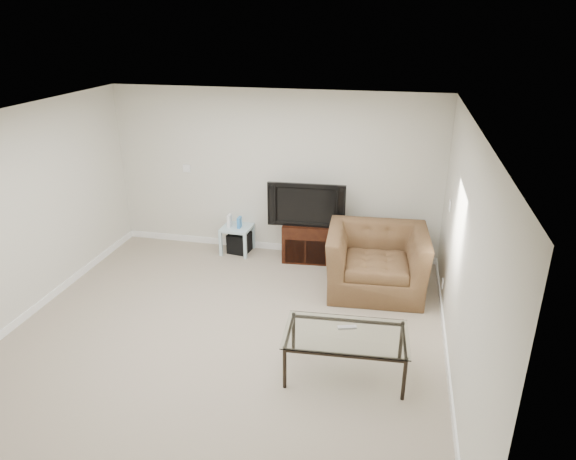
% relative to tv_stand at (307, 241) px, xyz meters
% --- Properties ---
extents(floor, '(5.00, 5.00, 0.00)m').
position_rel_tv_stand_xyz_m(floor, '(-0.55, -2.28, -0.29)').
color(floor, tan).
rests_on(floor, ground).
extents(ceiling, '(5.00, 5.00, 0.00)m').
position_rel_tv_stand_xyz_m(ceiling, '(-0.55, -2.28, 2.21)').
color(ceiling, white).
rests_on(ceiling, ground).
extents(wall_back, '(5.00, 0.02, 2.50)m').
position_rel_tv_stand_xyz_m(wall_back, '(-0.55, 0.22, 0.96)').
color(wall_back, silver).
rests_on(wall_back, ground).
extents(wall_left, '(0.02, 5.00, 2.50)m').
position_rel_tv_stand_xyz_m(wall_left, '(-3.05, -2.28, 0.96)').
color(wall_left, silver).
rests_on(wall_left, ground).
extents(wall_right, '(0.02, 5.00, 2.50)m').
position_rel_tv_stand_xyz_m(wall_right, '(1.95, -2.28, 0.96)').
color(wall_right, silver).
rests_on(wall_right, ground).
extents(plate_back, '(0.12, 0.02, 0.12)m').
position_rel_tv_stand_xyz_m(plate_back, '(-1.95, 0.21, 0.96)').
color(plate_back, white).
rests_on(plate_back, wall_back).
extents(plate_right_switch, '(0.02, 0.09, 0.13)m').
position_rel_tv_stand_xyz_m(plate_right_switch, '(1.93, -0.68, 0.96)').
color(plate_right_switch, white).
rests_on(plate_right_switch, wall_right).
extents(plate_right_outlet, '(0.02, 0.08, 0.12)m').
position_rel_tv_stand_xyz_m(plate_right_outlet, '(1.93, -0.98, 0.01)').
color(plate_right_outlet, white).
rests_on(plate_right_outlet, wall_right).
extents(tv_stand, '(0.74, 0.54, 0.59)m').
position_rel_tv_stand_xyz_m(tv_stand, '(0.00, 0.00, 0.00)').
color(tv_stand, black).
rests_on(tv_stand, floor).
extents(dvd_player, '(0.44, 0.32, 0.06)m').
position_rel_tv_stand_xyz_m(dvd_player, '(0.00, -0.04, 0.20)').
color(dvd_player, black).
rests_on(dvd_player, tv_stand).
extents(television, '(1.06, 0.27, 0.65)m').
position_rel_tv_stand_xyz_m(television, '(0.00, -0.03, 0.62)').
color(television, black).
rests_on(television, tv_stand).
extents(side_table, '(0.46, 0.46, 0.43)m').
position_rel_tv_stand_xyz_m(side_table, '(-1.11, 0.00, -0.08)').
color(side_table, silver).
rests_on(side_table, floor).
extents(subwoofer, '(0.35, 0.35, 0.31)m').
position_rel_tv_stand_xyz_m(subwoofer, '(-1.08, 0.02, -0.14)').
color(subwoofer, black).
rests_on(subwoofer, floor).
extents(game_console, '(0.05, 0.14, 0.20)m').
position_rel_tv_stand_xyz_m(game_console, '(-1.21, -0.01, 0.23)').
color(game_console, white).
rests_on(game_console, side_table).
extents(game_case, '(0.05, 0.12, 0.17)m').
position_rel_tv_stand_xyz_m(game_case, '(-1.05, -0.02, 0.22)').
color(game_case, '#337FCC').
rests_on(game_case, side_table).
extents(recliner, '(1.35, 0.93, 1.14)m').
position_rel_tv_stand_xyz_m(recliner, '(1.08, -0.75, 0.28)').
color(recliner, '#4A391C').
rests_on(recliner, floor).
extents(coffee_table, '(1.28, 0.78, 0.49)m').
position_rel_tv_stand_xyz_m(coffee_table, '(0.89, -2.64, -0.05)').
color(coffee_table, black).
rests_on(coffee_table, floor).
extents(remote, '(0.20, 0.11, 0.02)m').
position_rel_tv_stand_xyz_m(remote, '(0.88, -2.54, 0.21)').
color(remote, '#B2B2B7').
rests_on(remote, coffee_table).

